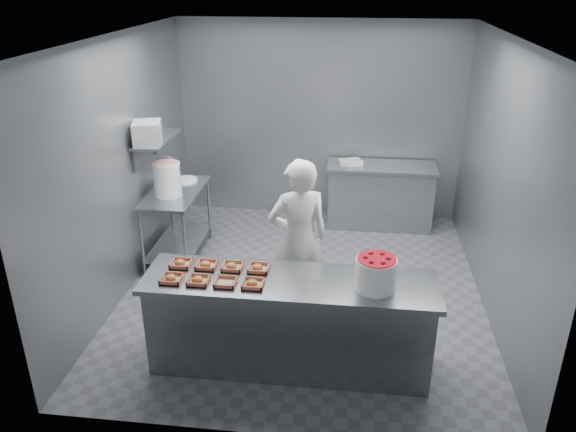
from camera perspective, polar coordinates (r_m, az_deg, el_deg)
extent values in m
plane|color=#4C4C51|center=(6.55, 1.57, -7.37)|extent=(4.50, 4.50, 0.00)
plane|color=white|center=(5.63, 1.90, 17.78)|extent=(4.50, 4.50, 0.00)
cube|color=slate|center=(8.10, 3.24, 9.55)|extent=(4.00, 0.04, 2.80)
cube|color=slate|center=(6.43, -16.37, 4.80)|extent=(0.04, 4.50, 2.80)
cube|color=slate|center=(6.11, 20.76, 3.21)|extent=(0.04, 4.50, 2.80)
cube|color=slate|center=(4.95, 0.17, -6.75)|extent=(2.60, 0.70, 0.05)
cube|color=slate|center=(5.19, 0.17, -11.03)|extent=(2.50, 0.64, 0.85)
cube|color=slate|center=(7.01, -11.42, 2.34)|extent=(0.60, 1.20, 0.04)
cube|color=slate|center=(7.28, -10.99, -2.64)|extent=(0.56, 1.15, 0.03)
cylinder|color=slate|center=(6.79, -14.62, -2.77)|extent=(0.04, 0.04, 0.88)
cylinder|color=slate|center=(6.63, -10.42, -3.06)|extent=(0.04, 0.04, 0.88)
cylinder|color=slate|center=(7.74, -11.75, 0.90)|extent=(0.04, 0.04, 0.88)
cylinder|color=slate|center=(7.60, -8.03, 0.73)|extent=(0.04, 0.04, 0.88)
cube|color=slate|center=(7.90, 9.52, 4.93)|extent=(1.50, 0.60, 0.05)
cube|color=slate|center=(8.06, 9.30, 1.90)|extent=(1.44, 0.55, 0.85)
cube|color=slate|center=(6.86, -13.23, 7.61)|extent=(0.35, 0.90, 0.03)
cube|color=tan|center=(5.02, -11.73, -6.25)|extent=(0.18, 0.18, 0.04)
cube|color=white|center=(5.02, -11.18, -6.30)|extent=(0.10, 0.06, 0.00)
ellipsoid|color=#C15F30|center=(5.02, -11.85, -6.14)|extent=(0.10, 0.10, 0.05)
cube|color=tan|center=(4.95, -9.08, -6.47)|extent=(0.18, 0.18, 0.04)
cube|color=white|center=(4.96, -8.52, -6.52)|extent=(0.10, 0.06, 0.00)
ellipsoid|color=#C15F30|center=(4.95, -9.20, -6.36)|extent=(0.10, 0.10, 0.05)
cube|color=tan|center=(4.89, -6.36, -6.68)|extent=(0.18, 0.18, 0.04)
cube|color=white|center=(4.90, -5.80, -6.73)|extent=(0.10, 0.06, 0.00)
cube|color=tan|center=(4.85, -3.57, -6.88)|extent=(0.18, 0.18, 0.04)
cube|color=white|center=(4.86, -3.01, -6.93)|extent=(0.10, 0.06, 0.00)
ellipsoid|color=#C15F30|center=(4.85, -3.69, -6.77)|extent=(0.10, 0.10, 0.05)
cube|color=tan|center=(5.25, -10.82, -4.76)|extent=(0.18, 0.18, 0.04)
cube|color=white|center=(5.25, -10.29, -4.81)|extent=(0.10, 0.06, 0.00)
ellipsoid|color=#C15F30|center=(5.24, -10.93, -4.65)|extent=(0.10, 0.10, 0.05)
cube|color=tan|center=(5.18, -8.27, -4.95)|extent=(0.18, 0.18, 0.04)
cube|color=white|center=(5.19, -7.74, -5.00)|extent=(0.10, 0.06, 0.00)
ellipsoid|color=#C15F30|center=(5.18, -8.39, -4.84)|extent=(0.10, 0.10, 0.05)
cube|color=tan|center=(5.13, -5.67, -5.13)|extent=(0.18, 0.18, 0.04)
cube|color=white|center=(5.14, -5.14, -5.18)|extent=(0.10, 0.06, 0.00)
ellipsoid|color=#C15F30|center=(5.13, -5.78, -5.02)|extent=(0.10, 0.10, 0.05)
cube|color=tan|center=(5.08, -3.02, -5.31)|extent=(0.18, 0.18, 0.04)
cube|color=white|center=(5.10, -2.48, -5.36)|extent=(0.10, 0.06, 0.00)
ellipsoid|color=#C15F30|center=(5.08, -3.13, -5.20)|extent=(0.10, 0.10, 0.05)
imported|color=white|center=(5.72, 1.05, -2.43)|extent=(0.74, 0.61, 1.73)
cylinder|color=white|center=(4.80, 8.89, -5.83)|extent=(0.35, 0.35, 0.28)
cylinder|color=red|center=(4.74, 8.99, -4.47)|extent=(0.33, 0.33, 0.04)
cylinder|color=white|center=(6.82, -12.16, 3.66)|extent=(0.32, 0.32, 0.40)
cylinder|color=pink|center=(6.76, -12.30, 5.23)|extent=(0.30, 0.30, 0.02)
torus|color=slate|center=(6.78, -12.25, 4.62)|extent=(0.34, 0.01, 0.34)
cylinder|color=white|center=(7.32, -10.39, 3.62)|extent=(0.33, 0.33, 0.02)
cube|color=#CCB28C|center=(7.21, -11.51, 3.18)|extent=(0.15, 0.14, 0.02)
cube|color=gray|center=(6.58, -14.11, 8.17)|extent=(0.39, 0.42, 0.26)
cube|color=silver|center=(7.88, 6.38, 5.47)|extent=(0.34, 0.28, 0.06)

